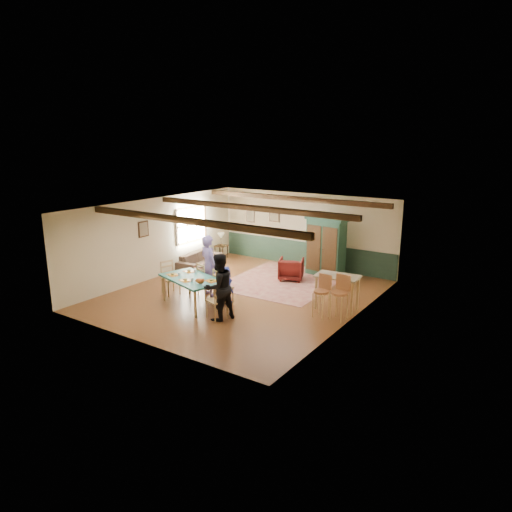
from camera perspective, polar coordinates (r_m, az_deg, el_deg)
The scene contains 35 objects.
floor at distance 13.86m, azimuth -1.78°, elevation -4.88°, with size 8.00×8.00×0.00m, color #5B3219.
wall_back at distance 16.81m, azimuth 6.13°, elevation 3.26°, with size 7.00×0.02×2.70m, color beige.
wall_left at distance 15.72m, azimuth -12.27°, elevation 2.23°, with size 0.02×8.00×2.70m, color beige.
wall_right at distance 11.85m, azimuth 12.08°, elevation -1.71°, with size 0.02×8.00×2.70m, color beige.
ceiling at distance 13.22m, azimuth -1.87°, elevation 6.24°, with size 7.00×8.00×0.02m, color white.
wainscot_back at distance 16.99m, azimuth 6.02°, elevation 0.27°, with size 6.95×0.03×0.90m, color #1C3326.
ceiling_beam_front at distance 11.46m, azimuth -8.59°, elevation 4.38°, with size 6.95×0.16×0.16m, color black.
ceiling_beam_mid at distance 13.55m, azimuth -0.88°, elevation 6.07°, with size 6.95×0.16×0.16m, color black.
ceiling_beam_back at distance 15.74m, azimuth 4.55°, elevation 7.19°, with size 6.95×0.16×0.16m, color black.
window_left at distance 16.86m, azimuth -8.10°, elevation 3.92°, with size 0.06×1.60×1.30m, color white, non-canonical shape.
picture_left_wall at distance 15.22m, azimuth -13.89°, elevation 3.28°, with size 0.04×0.42×0.52m, color gray, non-canonical shape.
picture_back_a at distance 17.34m, azimuth 2.31°, elevation 5.18°, with size 0.45×0.04×0.55m, color gray, non-canonical shape.
picture_back_b at distance 17.95m, azimuth -0.70°, elevation 5.02°, with size 0.38×0.04×0.48m, color gray, non-canonical shape.
dining_table at distance 13.01m, azimuth -7.98°, elevation -4.44°, with size 1.93×1.07×0.80m, color #226D66, non-canonical shape.
dining_chair_far_left at distance 13.71m, azimuth -6.18°, elevation -2.93°, with size 0.45×0.47×1.02m, color tan, non-canonical shape.
dining_chair_far_right at distance 13.03m, azimuth -4.11°, elevation -3.81°, with size 0.45×0.47×1.02m, color tan, non-canonical shape.
dining_chair_end_left at distance 14.00m, azimuth -10.63°, elevation -2.73°, with size 0.45×0.47×1.02m, color tan, non-canonical shape.
dining_chair_end_right at distance 11.99m, azimuth -4.92°, elevation -5.46°, with size 0.45×0.47×1.02m, color tan, non-canonical shape.
person_man at distance 13.64m, azimuth -5.92°, elevation -1.19°, with size 0.67×0.44×1.85m, color #7363AB.
person_woman at distance 11.79m, azimuth -4.67°, elevation -3.88°, with size 0.86×0.67×1.77m, color black.
person_child at distance 13.07m, azimuth -3.81°, elevation -3.61°, with size 0.53×0.34×1.08m, color navy.
cat at distance 12.33m, azimuth -7.06°, elevation -3.05°, with size 0.39×0.15×0.19m, color #BF5321, non-canonical shape.
place_setting_near_left at distance 13.24m, azimuth -10.37°, elevation -2.13°, with size 0.43×0.32×0.11m, color orange, non-canonical shape.
place_setting_near_center at distance 12.66m, azimuth -8.84°, elevation -2.84°, with size 0.43×0.32×0.11m, color orange, non-canonical shape.
place_setting_far_left at distance 13.49m, azimuth -8.38°, elevation -1.74°, with size 0.43×0.32×0.11m, color orange, non-canonical shape.
place_setting_far_right at distance 12.53m, azimuth -5.60°, elevation -2.91°, with size 0.43×0.32×0.11m, color orange, non-canonical shape.
area_rug at distance 15.21m, azimuth 3.41°, elevation -3.11°, with size 3.27×3.89×0.01m, color #CDB095.
armoire at distance 15.71m, azimuth 8.71°, elevation 1.14°, with size 1.44×0.58×2.03m, color #17392B.
armchair at distance 15.28m, azimuth 4.40°, elevation -1.64°, with size 0.78×0.80×0.73m, color #410D0D.
sofa at distance 16.71m, azimuth -6.99°, elevation -0.56°, with size 2.01×0.79×0.59m, color #413229.
end_table at distance 18.03m, azimuth -4.36°, elevation 0.53°, with size 0.43×0.43×0.53m, color black, non-canonical shape.
table_lamp at distance 17.92m, azimuth -4.39°, elevation 2.11°, with size 0.27×0.27×0.49m, color #C4B87E, non-canonical shape.
counter_table at distance 12.77m, azimuth 10.08°, elevation -4.50°, with size 1.17×0.68×0.97m, color beige, non-canonical shape.
bar_stool_left at distance 12.11m, azimuth 8.14°, elevation -5.04°, with size 0.41×0.45×1.14m, color #AF6F44, non-canonical shape.
bar_stool_right at distance 11.99m, azimuth 10.35°, elevation -5.22°, with size 0.42×0.46×1.19m, color #AF6F44, non-canonical shape.
Camera 1 is at (7.63, -10.63, 4.57)m, focal length 32.00 mm.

